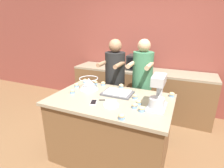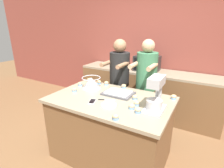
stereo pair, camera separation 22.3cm
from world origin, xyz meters
name	(u,v)px [view 1 (the left image)]	position (x,y,z in m)	size (l,w,h in m)	color
ground_plane	(111,155)	(0.00, 0.00, 0.00)	(16.00, 16.00, 0.00)	brown
back_wall	(146,47)	(0.00, 1.84, 1.35)	(10.00, 0.06, 2.70)	brown
island_counter	(111,128)	(0.00, 0.00, 0.45)	(1.55, 0.97, 0.90)	brown
back_counter	(139,91)	(0.00, 1.49, 0.46)	(2.80, 0.60, 0.93)	brown
person_left	(115,84)	(-0.24, 0.71, 0.83)	(0.34, 0.50, 1.58)	#232328
person_right	(142,87)	(0.23, 0.71, 0.85)	(0.33, 0.50, 1.60)	brown
stand_mixer	(158,94)	(0.60, -0.04, 1.07)	(0.20, 0.30, 0.39)	#B2B7BC
mixing_bowl	(89,83)	(-0.43, 0.19, 0.99)	(0.28, 0.28, 0.17)	#BCBCC1
baking_tray	(118,93)	(0.03, 0.17, 0.92)	(0.40, 0.29, 0.04)	#4C4C51
microwave_oven	(139,63)	(-0.03, 1.49, 1.07)	(0.47, 0.34, 0.29)	black
cell_phone	(94,102)	(-0.13, -0.21, 0.90)	(0.12, 0.16, 0.01)	silver
small_plate	(111,105)	(0.10, -0.19, 0.91)	(0.18, 0.18, 0.02)	white
knife	(107,100)	(-0.02, -0.08, 0.90)	(0.21, 0.11, 0.01)	#BCBCC1
cupcake_0	(95,83)	(-0.44, 0.40, 0.93)	(0.07, 0.07, 0.06)	#759EC6
cupcake_1	(103,83)	(-0.31, 0.41, 0.93)	(0.07, 0.07, 0.06)	#759EC6
cupcake_2	(77,85)	(-0.65, 0.19, 0.93)	(0.07, 0.07, 0.06)	#759EC6
cupcake_3	(142,109)	(0.46, -0.19, 0.93)	(0.07, 0.07, 0.06)	#759EC6
cupcake_4	(72,91)	(-0.55, -0.05, 0.93)	(0.07, 0.07, 0.06)	#759EC6
cupcake_5	(135,96)	(0.29, 0.12, 0.93)	(0.07, 0.07, 0.06)	#759EC6
cupcake_6	(122,116)	(0.32, -0.43, 0.93)	(0.07, 0.07, 0.06)	#759EC6
cupcake_7	(85,81)	(-0.64, 0.42, 0.93)	(0.07, 0.07, 0.06)	#759EC6
cupcake_8	(135,106)	(0.36, -0.14, 0.93)	(0.07, 0.07, 0.06)	#759EC6
cupcake_9	(155,98)	(0.54, 0.17, 0.93)	(0.07, 0.07, 0.06)	#759EC6
cupcake_10	(121,86)	(-0.01, 0.42, 0.93)	(0.07, 0.07, 0.06)	#759EC6
cupcake_11	(138,102)	(0.38, -0.03, 0.93)	(0.07, 0.07, 0.06)	#759EC6
cupcake_12	(172,95)	(0.72, 0.37, 0.93)	(0.07, 0.07, 0.06)	#759EC6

